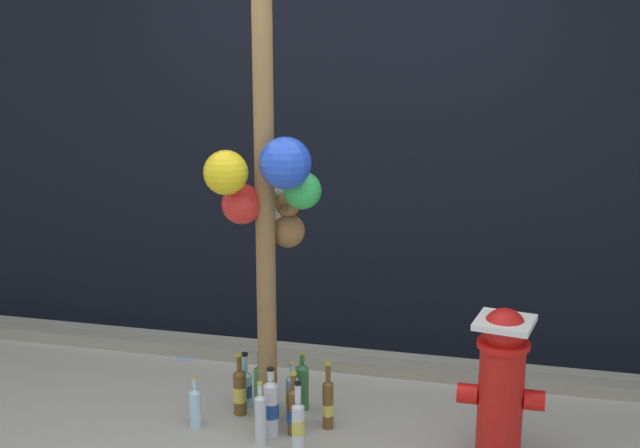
# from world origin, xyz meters

# --- Properties ---
(building_wall) EXTENTS (10.00, 0.20, 3.69)m
(building_wall) POSITION_xyz_m (0.00, 1.66, 1.85)
(building_wall) COLOR black
(building_wall) RESTS_ON ground_plane
(curb_strip) EXTENTS (8.00, 0.12, 0.08)m
(curb_strip) POSITION_xyz_m (0.00, 1.21, 0.04)
(curb_strip) COLOR gray
(curb_strip) RESTS_ON ground_plane
(memorial_post) EXTENTS (0.60, 0.48, 2.77)m
(memorial_post) POSITION_xyz_m (-0.12, 0.39, 1.50)
(memorial_post) COLOR olive
(memorial_post) RESTS_ON ground_plane
(fire_hydrant) EXTENTS (0.42, 0.31, 0.78)m
(fire_hydrant) POSITION_xyz_m (1.06, 0.37, 0.41)
(fire_hydrant) COLOR red
(fire_hydrant) RESTS_ON ground_plane
(bottle_0) EXTENTS (0.06, 0.06, 0.37)m
(bottle_0) POSITION_xyz_m (0.17, 0.46, 0.14)
(bottle_0) COLOR brown
(bottle_0) RESTS_ON ground_plane
(bottle_1) EXTENTS (0.07, 0.07, 0.34)m
(bottle_1) POSITION_xyz_m (-0.02, 0.65, 0.14)
(bottle_1) COLOR #337038
(bottle_1) RESTS_ON ground_plane
(bottle_2) EXTENTS (0.07, 0.07, 0.35)m
(bottle_2) POSITION_xyz_m (-0.33, 0.51, 0.14)
(bottle_2) COLOR brown
(bottle_2) RESTS_ON ground_plane
(bottle_3) EXTENTS (0.07, 0.07, 0.35)m
(bottle_3) POSITION_xyz_m (0.01, 0.35, 0.13)
(bottle_3) COLOR brown
(bottle_3) RESTS_ON ground_plane
(bottle_4) EXTENTS (0.08, 0.08, 0.32)m
(bottle_4) POSITION_xyz_m (-0.33, 0.61, 0.12)
(bottle_4) COLOR #93CCE0
(bottle_4) RESTS_ON ground_plane
(bottle_5) EXTENTS (0.06, 0.06, 0.34)m
(bottle_5) POSITION_xyz_m (-0.12, 0.22, 0.15)
(bottle_5) COLOR silver
(bottle_5) RESTS_ON ground_plane
(bottle_6) EXTENTS (0.07, 0.07, 0.33)m
(bottle_6) POSITION_xyz_m (-0.04, 0.51, 0.13)
(bottle_6) COLOR #93CCE0
(bottle_6) RESTS_ON ground_plane
(bottle_7) EXTENTS (0.07, 0.07, 0.39)m
(bottle_7) POSITION_xyz_m (0.09, 0.16, 0.16)
(bottle_7) COLOR silver
(bottle_7) RESTS_ON ground_plane
(bottle_8) EXTENTS (0.08, 0.08, 0.38)m
(bottle_8) POSITION_xyz_m (-0.10, 0.32, 0.16)
(bottle_8) COLOR silver
(bottle_8) RESTS_ON ground_plane
(bottle_9) EXTENTS (0.07, 0.07, 0.40)m
(bottle_9) POSITION_xyz_m (-0.21, 0.49, 0.16)
(bottle_9) COLOR #337038
(bottle_9) RESTS_ON ground_plane
(bottle_10) EXTENTS (0.07, 0.07, 0.29)m
(bottle_10) POSITION_xyz_m (-0.51, 0.32, 0.12)
(bottle_10) COLOR #B2DBEA
(bottle_10) RESTS_ON ground_plane
(litter_1) EXTENTS (0.18, 0.17, 0.01)m
(litter_1) POSITION_xyz_m (-0.90, 1.17, 0.00)
(litter_1) COLOR #8C99B2
(litter_1) RESTS_ON ground_plane
(litter_2) EXTENTS (0.17, 0.13, 0.01)m
(litter_2) POSITION_xyz_m (-0.42, 1.24, 0.00)
(litter_2) COLOR #8C99B2
(litter_2) RESTS_ON ground_plane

